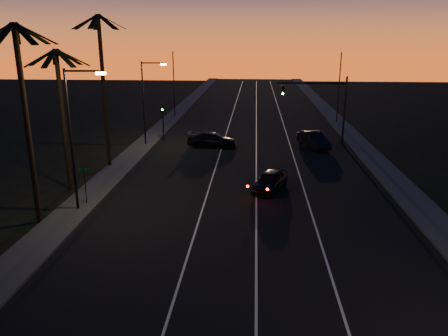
# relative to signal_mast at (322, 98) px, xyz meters

# --- Properties ---
(road) EXTENTS (20.00, 170.00, 0.01)m
(road) POSITION_rel_signal_mast_xyz_m (-7.14, -9.99, -4.78)
(road) COLOR black
(road) RESTS_ON ground
(sidewalk_left) EXTENTS (2.40, 170.00, 0.16)m
(sidewalk_left) POSITION_rel_signal_mast_xyz_m (-18.34, -9.99, -4.70)
(sidewalk_left) COLOR #3A3A37
(sidewalk_left) RESTS_ON ground
(sidewalk_right) EXTENTS (2.40, 170.00, 0.16)m
(sidewalk_right) POSITION_rel_signal_mast_xyz_m (4.06, -9.99, -4.70)
(sidewalk_right) COLOR #3A3A37
(sidewalk_right) RESTS_ON ground
(lane_stripe_left) EXTENTS (0.12, 160.00, 0.01)m
(lane_stripe_left) POSITION_rel_signal_mast_xyz_m (-10.14, -9.99, -4.76)
(lane_stripe_left) COLOR silver
(lane_stripe_left) RESTS_ON road
(lane_stripe_mid) EXTENTS (0.12, 160.00, 0.01)m
(lane_stripe_mid) POSITION_rel_signal_mast_xyz_m (-6.64, -9.99, -4.76)
(lane_stripe_mid) COLOR silver
(lane_stripe_mid) RESTS_ON road
(lane_stripe_right) EXTENTS (0.12, 160.00, 0.01)m
(lane_stripe_right) POSITION_rel_signal_mast_xyz_m (-3.14, -9.99, -4.76)
(lane_stripe_right) COLOR silver
(lane_stripe_right) RESTS_ON road
(palm_near) EXTENTS (4.25, 4.16, 11.53)m
(palm_near) POSITION_rel_signal_mast_xyz_m (-19.74, -21.99, 2.29)
(palm_near) COLOR black
(palm_near) RESTS_ON ground
(palm_mid) EXTENTS (4.25, 4.16, 10.03)m
(palm_mid) POSITION_rel_signal_mast_xyz_m (-20.34, -15.99, 1.47)
(palm_mid) COLOR black
(palm_mid) RESTS_ON ground
(palm_far) EXTENTS (4.25, 4.16, 12.53)m
(palm_far) POSITION_rel_signal_mast_xyz_m (-19.34, -9.99, 2.83)
(palm_far) COLOR black
(palm_far) RESTS_ON ground
(streetlight_left_near) EXTENTS (2.55, 0.26, 9.00)m
(streetlight_left_near) POSITION_rel_signal_mast_xyz_m (-17.84, -19.99, 0.54)
(streetlight_left_near) COLOR black
(streetlight_left_near) RESTS_ON ground
(streetlight_left_far) EXTENTS (2.55, 0.26, 8.50)m
(streetlight_left_far) POSITION_rel_signal_mast_xyz_m (-17.82, -1.99, 0.28)
(streetlight_left_far) COLOR black
(streetlight_left_far) RESTS_ON ground
(street_sign) EXTENTS (0.70, 0.06, 2.60)m
(street_sign) POSITION_rel_signal_mast_xyz_m (-17.94, -18.99, -3.13)
(street_sign) COLOR black
(street_sign) RESTS_ON ground
(signal_mast) EXTENTS (7.10, 0.41, 7.00)m
(signal_mast) POSITION_rel_signal_mast_xyz_m (0.00, 0.00, 0.00)
(signal_mast) COLOR black
(signal_mast) RESTS_ON ground
(signal_post) EXTENTS (0.28, 0.37, 4.20)m
(signal_post) POSITION_rel_signal_mast_xyz_m (-16.64, -0.01, -1.89)
(signal_post) COLOR black
(signal_post) RESTS_ON ground
(far_pole_left) EXTENTS (0.14, 0.14, 9.00)m
(far_pole_left) POSITION_rel_signal_mast_xyz_m (-18.14, 15.01, -0.28)
(far_pole_left) COLOR black
(far_pole_left) RESTS_ON ground
(far_pole_right) EXTENTS (0.14, 0.14, 9.00)m
(far_pole_right) POSITION_rel_signal_mast_xyz_m (3.86, 12.01, -0.28)
(far_pole_right) COLOR black
(far_pole_right) RESTS_ON ground
(lead_car) EXTENTS (3.24, 4.95, 1.43)m
(lead_car) POSITION_rel_signal_mast_xyz_m (-5.65, -15.14, -4.05)
(lead_car) COLOR black
(lead_car) RESTS_ON road
(right_car) EXTENTS (3.10, 5.15, 1.60)m
(right_car) POSITION_rel_signal_mast_xyz_m (-0.86, -1.80, -3.97)
(right_car) COLOR black
(right_car) RESTS_ON road
(cross_car) EXTENTS (5.27, 2.55, 1.48)m
(cross_car) POSITION_rel_signal_mast_xyz_m (-11.16, -2.25, -4.03)
(cross_car) COLOR black
(cross_car) RESTS_ON road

